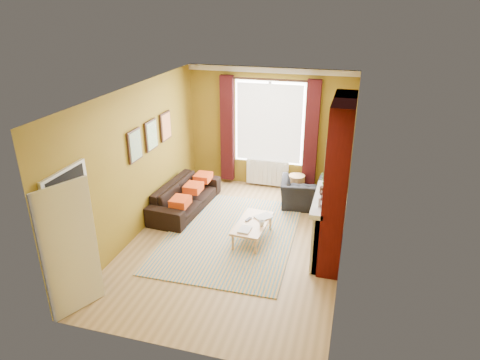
# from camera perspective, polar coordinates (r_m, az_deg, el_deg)

# --- Properties ---
(ground) EXTENTS (5.50, 5.50, 0.00)m
(ground) POSITION_cam_1_polar(r_m,az_deg,el_deg) (8.06, -0.49, -8.22)
(ground) COLOR olive
(ground) RESTS_ON ground
(room_walls) EXTENTS (3.82, 5.54, 2.83)m
(room_walls) POSITION_cam_1_polar(r_m,az_deg,el_deg) (7.56, 4.65, 1.20)
(room_walls) COLOR olive
(room_walls) RESTS_ON ground
(striped_rug) EXTENTS (2.45, 3.35, 0.02)m
(striped_rug) POSITION_cam_1_polar(r_m,az_deg,el_deg) (8.26, -1.29, -7.31)
(striped_rug) COLOR teal
(striped_rug) RESTS_ON ground
(sofa) EXTENTS (0.94, 2.10, 0.60)m
(sofa) POSITION_cam_1_polar(r_m,az_deg,el_deg) (9.17, -7.30, -2.17)
(sofa) COLOR black
(sofa) RESTS_ON ground
(armchair) EXTENTS (1.06, 0.95, 0.62)m
(armchair) POSITION_cam_1_polar(r_m,az_deg,el_deg) (9.30, 8.45, -1.80)
(armchair) COLOR black
(armchair) RESTS_ON ground
(coffee_table) EXTENTS (0.61, 1.11, 0.36)m
(coffee_table) POSITION_cam_1_polar(r_m,az_deg,el_deg) (7.98, 1.68, -5.90)
(coffee_table) COLOR tan
(coffee_table) RESTS_ON ground
(wicker_stool) EXTENTS (0.47, 0.47, 0.46)m
(wicker_stool) POSITION_cam_1_polar(r_m,az_deg,el_deg) (9.91, 7.53, -0.62)
(wicker_stool) COLOR #9B7143
(wicker_stool) RESTS_ON ground
(floor_lamp) EXTENTS (0.29, 0.29, 1.70)m
(floor_lamp) POSITION_cam_1_polar(r_m,az_deg,el_deg) (9.45, 12.32, 5.08)
(floor_lamp) COLOR black
(floor_lamp) RESTS_ON ground
(book_a) EXTENTS (0.22, 0.29, 0.03)m
(book_a) POSITION_cam_1_polar(r_m,az_deg,el_deg) (7.73, -0.07, -6.51)
(book_a) COLOR #999999
(book_a) RESTS_ON coffee_table
(book_b) EXTENTS (0.39, 0.41, 0.02)m
(book_b) POSITION_cam_1_polar(r_m,az_deg,el_deg) (8.22, 2.68, -4.61)
(book_b) COLOR #999999
(book_b) RESTS_ON coffee_table
(mug) EXTENTS (0.14, 0.14, 0.10)m
(mug) POSITION_cam_1_polar(r_m,az_deg,el_deg) (7.83, 2.91, -5.79)
(mug) COLOR #999999
(mug) RESTS_ON coffee_table
(tv_remote) EXTENTS (0.10, 0.18, 0.02)m
(tv_remote) POSITION_cam_1_polar(r_m,az_deg,el_deg) (8.04, 1.13, -5.26)
(tv_remote) COLOR #27272A
(tv_remote) RESTS_ON coffee_table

